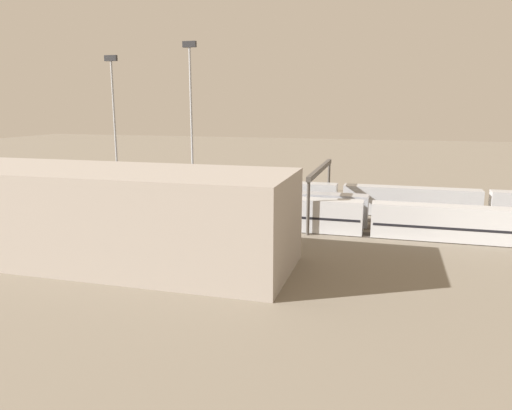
% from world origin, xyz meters
% --- Properties ---
extents(ground_plane, '(400.00, 400.00, 0.00)m').
position_xyz_m(ground_plane, '(0.00, 0.00, 0.00)').
color(ground_plane, '#756B5B').
extents(track_bed_0, '(140.00, 2.80, 0.12)m').
position_xyz_m(track_bed_0, '(0.00, -10.00, 0.06)').
color(track_bed_0, '#3D3833').
rests_on(track_bed_0, ground_plane).
extents(track_bed_1, '(140.00, 2.80, 0.12)m').
position_xyz_m(track_bed_1, '(0.00, -5.00, 0.06)').
color(track_bed_1, '#3D3833').
rests_on(track_bed_1, ground_plane).
extents(track_bed_2, '(140.00, 2.80, 0.12)m').
position_xyz_m(track_bed_2, '(0.00, 0.00, 0.06)').
color(track_bed_2, '#4C443D').
rests_on(track_bed_2, ground_plane).
extents(track_bed_3, '(140.00, 2.80, 0.12)m').
position_xyz_m(track_bed_3, '(0.00, 5.00, 0.06)').
color(track_bed_3, '#4C443D').
rests_on(track_bed_3, ground_plane).
extents(track_bed_4, '(140.00, 2.80, 0.12)m').
position_xyz_m(track_bed_4, '(0.00, 10.00, 0.06)').
color(track_bed_4, '#4C443D').
rests_on(track_bed_4, ground_plane).
extents(train_on_track_4, '(119.80, 3.06, 5.00)m').
position_xyz_m(train_on_track_4, '(-4.67, 10.00, 2.60)').
color(train_on_track_4, silver).
rests_on(train_on_track_4, ground_plane).
extents(train_on_track_1, '(95.60, 3.00, 5.00)m').
position_xyz_m(train_on_track_1, '(-11.25, -5.00, 2.62)').
color(train_on_track_1, '#B7BABF').
rests_on(train_on_track_1, ground_plane).
extents(train_on_track_3, '(71.40, 3.00, 5.00)m').
position_xyz_m(train_on_track_3, '(19.03, 5.00, 2.62)').
color(train_on_track_3, '#A8AAB2').
rests_on(train_on_track_3, ground_plane).
extents(train_on_track_0, '(47.20, 3.00, 3.80)m').
position_xyz_m(train_on_track_0, '(27.37, -10.00, 2.02)').
color(train_on_track_0, '#A8AAB2').
rests_on(train_on_track_0, ground_plane).
extents(light_mast_0, '(2.80, 0.70, 31.57)m').
position_xyz_m(light_mast_0, '(20.31, -12.05, 19.69)').
color(light_mast_0, '#9EA0A5').
rests_on(light_mast_0, ground_plane).
extents(light_mast_2, '(2.80, 0.70, 29.41)m').
position_xyz_m(light_mast_2, '(38.67, -12.79, 18.53)').
color(light_mast_2, '#9EA0A5').
rests_on(light_mast_2, ground_plane).
extents(signal_gantry, '(0.70, 25.00, 8.80)m').
position_xyz_m(signal_gantry, '(-8.24, 0.00, 7.42)').
color(signal_gantry, '#4C4742').
rests_on(signal_gantry, ground_plane).
extents(maintenance_shed, '(55.74, 15.29, 11.50)m').
position_xyz_m(maintenance_shed, '(18.61, 30.75, 5.75)').
color(maintenance_shed, '#9E9389').
rests_on(maintenance_shed, ground_plane).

